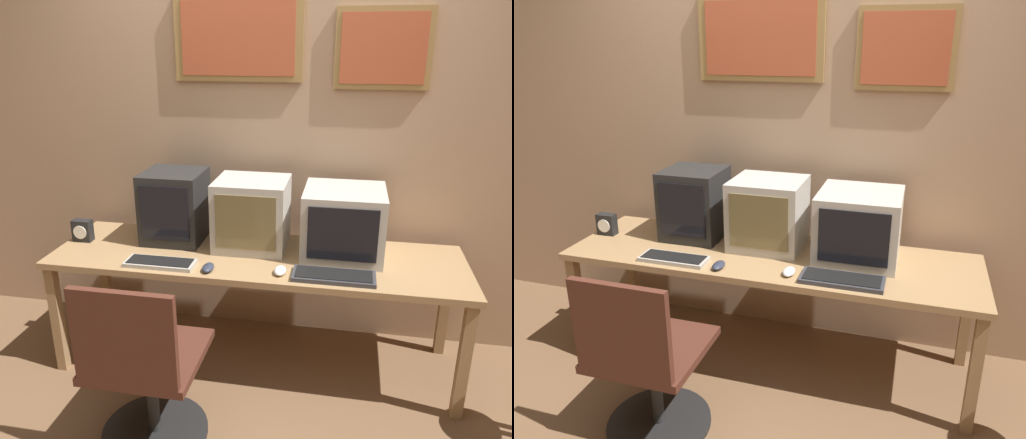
{
  "view_description": "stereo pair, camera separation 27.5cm",
  "coord_description": "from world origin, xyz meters",
  "views": [
    {
      "loc": [
        0.48,
        -1.65,
        1.84
      ],
      "look_at": [
        0.0,
        0.9,
        0.91
      ],
      "focal_mm": 35.0,
      "sensor_mm": 36.0,
      "label": 1
    },
    {
      "loc": [
        0.75,
        -1.58,
        1.84
      ],
      "look_at": [
        0.0,
        0.9,
        0.91
      ],
      "focal_mm": 35.0,
      "sensor_mm": 36.0,
      "label": 2
    }
  ],
  "objects": [
    {
      "name": "desk",
      "position": [
        0.0,
        0.9,
        0.64
      ],
      "size": [
        2.31,
        0.69,
        0.7
      ],
      "color": "#99754C",
      "rests_on": "ground_plane"
    },
    {
      "name": "wall_back",
      "position": [
        0.0,
        1.36,
        1.31
      ],
      "size": [
        8.0,
        0.08,
        2.6
      ],
      "color": "tan",
      "rests_on": "ground_plane"
    },
    {
      "name": "monitor_left",
      "position": [
        -0.52,
        1.05,
        0.91
      ],
      "size": [
        0.35,
        0.35,
        0.42
      ],
      "color": "black",
      "rests_on": "desk"
    },
    {
      "name": "mouse_far_corner",
      "position": [
        0.17,
        0.68,
        0.72
      ],
      "size": [
        0.06,
        0.11,
        0.03
      ],
      "color": "silver",
      "rests_on": "desk"
    },
    {
      "name": "monitor_right",
      "position": [
        0.48,
        1.01,
        0.89
      ],
      "size": [
        0.44,
        0.44,
        0.38
      ],
      "color": "#B7B2A8",
      "rests_on": "desk"
    },
    {
      "name": "mouse_near_keyboard",
      "position": [
        -0.21,
        0.65,
        0.72
      ],
      "size": [
        0.06,
        0.11,
        0.03
      ],
      "color": "#282D3D",
      "rests_on": "desk"
    },
    {
      "name": "office_chair",
      "position": [
        -0.38,
        0.14,
        0.39
      ],
      "size": [
        0.52,
        0.52,
        0.91
      ],
      "color": "black",
      "rests_on": "ground_plane"
    },
    {
      "name": "monitor_center",
      "position": [
        -0.05,
        1.02,
        0.9
      ],
      "size": [
        0.41,
        0.38,
        0.4
      ],
      "color": "#B7B2A8",
      "rests_on": "desk"
    },
    {
      "name": "desk_clock",
      "position": [
        -1.06,
        0.91,
        0.77
      ],
      "size": [
        0.11,
        0.07,
        0.13
      ],
      "color": "black",
      "rests_on": "desk"
    },
    {
      "name": "keyboard_side",
      "position": [
        0.44,
        0.68,
        0.71
      ],
      "size": [
        0.42,
        0.17,
        0.03
      ],
      "color": "#333338",
      "rests_on": "desk"
    },
    {
      "name": "keyboard_main",
      "position": [
        -0.48,
        0.67,
        0.71
      ],
      "size": [
        0.38,
        0.14,
        0.03
      ],
      "color": "#A8A399",
      "rests_on": "desk"
    }
  ]
}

